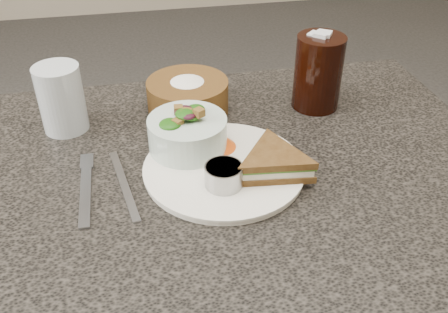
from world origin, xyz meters
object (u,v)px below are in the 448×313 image
dinner_plate (224,169)px  bread_basket (188,91)px  dressing_ramekin (224,176)px  sandwich (274,162)px  salad_bowl (187,128)px  cola_glass (318,69)px  water_glass (61,99)px

dinner_plate → bread_basket: bearing=98.1°
dressing_ramekin → sandwich: bearing=11.1°
sandwich → salad_bowl: size_ratio=1.07×
sandwich → cola_glass: (0.15, 0.21, 0.05)m
sandwich → dressing_ramekin: sandwich is taller
bread_basket → water_glass: (-0.23, -0.01, 0.02)m
cola_glass → dinner_plate: bearing=-140.7°
dinner_plate → bread_basket: size_ratio=1.67×
sandwich → bread_basket: 0.26m
dinner_plate → dressing_ramekin: size_ratio=4.39×
cola_glass → salad_bowl: bearing=-156.8°
water_glass → dinner_plate: bearing=-36.4°
bread_basket → cola_glass: (0.25, -0.02, 0.03)m
dressing_ramekin → water_glass: size_ratio=0.48×
bread_basket → dressing_ramekin: bearing=-85.6°
dressing_ramekin → dinner_plate: bearing=78.2°
sandwich → cola_glass: size_ratio=0.92×
cola_glass → sandwich: bearing=-124.7°
salad_bowl → water_glass: size_ratio=1.08×
bread_basket → sandwich: bearing=-66.4°
sandwich → water_glass: 0.40m
salad_bowl → cola_glass: size_ratio=0.86×
salad_bowl → cola_glass: bearing=23.2°
dinner_plate → cola_glass: (0.22, 0.18, 0.07)m
dinner_plate → salad_bowl: salad_bowl is taller
salad_bowl → dressing_ramekin: size_ratio=2.25×
dinner_plate → dressing_ramekin: (-0.01, -0.05, 0.02)m
dinner_plate → cola_glass: cola_glass is taller
sandwich → cola_glass: bearing=61.3°
sandwich → dressing_ramekin: (-0.08, -0.02, -0.00)m
dinner_plate → cola_glass: size_ratio=1.67×
dressing_ramekin → water_glass: bearing=136.2°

